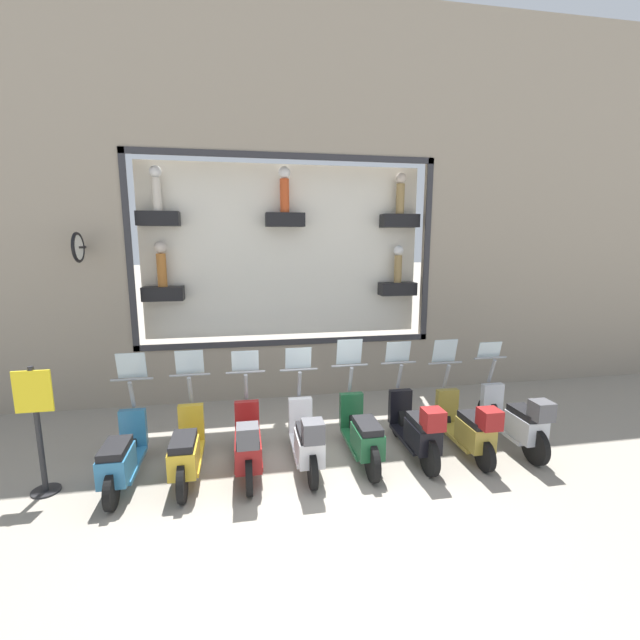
{
  "coord_description": "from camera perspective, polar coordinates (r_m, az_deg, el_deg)",
  "views": [
    {
      "loc": [
        -5.31,
        0.91,
        3.27
      ],
      "look_at": [
        1.9,
        -0.4,
        1.93
      ],
      "focal_mm": 24.0,
      "sensor_mm": 36.0,
      "label": 1
    }
  ],
  "objects": [
    {
      "name": "scooter_green_3",
      "position": [
        6.64,
        5.59,
        -14.81
      ],
      "size": [
        1.81,
        0.6,
        1.72
      ],
      "color": "black",
      "rests_on": "ground_plane"
    },
    {
      "name": "shop_sign_post",
      "position": [
        6.74,
        -33.5,
        -11.68
      ],
      "size": [
        0.36,
        0.45,
        1.73
      ],
      "color": "#232326",
      "rests_on": "ground_plane"
    },
    {
      "name": "scooter_white_4",
      "position": [
        6.41,
        -1.76,
        -15.54
      ],
      "size": [
        1.8,
        0.61,
        1.61
      ],
      "color": "black",
      "rests_on": "ground_plane"
    },
    {
      "name": "scooter_yellow_6",
      "position": [
        6.48,
        -17.34,
        -16.08
      ],
      "size": [
        1.8,
        0.61,
        1.65
      ],
      "color": "black",
      "rests_on": "ground_plane"
    },
    {
      "name": "scooter_silver_0",
      "position": [
        7.62,
        24.72,
        -12.05
      ],
      "size": [
        1.81,
        0.61,
        1.56
      ],
      "color": "black",
      "rests_on": "ground_plane"
    },
    {
      "name": "scooter_red_5",
      "position": [
        6.35,
        -9.59,
        -15.91
      ],
      "size": [
        1.8,
        0.6,
        1.6
      ],
      "color": "black",
      "rests_on": "ground_plane"
    },
    {
      "name": "building_facade",
      "position": [
        8.99,
        -4.65,
        15.09
      ],
      "size": [
        1.19,
        36.0,
        7.89
      ],
      "color": "gray",
      "rests_on": "ground_plane"
    },
    {
      "name": "ground_plane",
      "position": [
        6.3,
        -0.53,
        -20.88
      ],
      "size": [
        120.0,
        120.0,
        0.0
      ],
      "primitive_type": "plane",
      "color": "gray"
    },
    {
      "name": "scooter_teal_7",
      "position": [
        6.64,
        -24.85,
        -16.03
      ],
      "size": [
        1.79,
        0.61,
        1.65
      ],
      "color": "black",
      "rests_on": "ground_plane"
    },
    {
      "name": "scooter_black_2",
      "position": [
        6.84,
        12.73,
        -13.91
      ],
      "size": [
        1.81,
        0.6,
        1.64
      ],
      "color": "black",
      "rests_on": "ground_plane"
    },
    {
      "name": "scooter_olive_1",
      "position": [
        7.19,
        19.12,
        -13.23
      ],
      "size": [
        1.79,
        0.61,
        1.64
      ],
      "color": "black",
      "rests_on": "ground_plane"
    }
  ]
}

